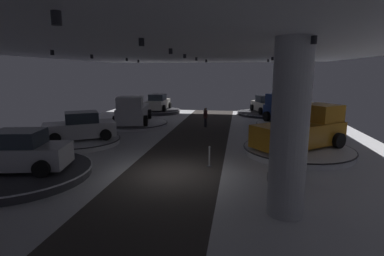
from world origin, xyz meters
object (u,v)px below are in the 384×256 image
display_car_near_left (17,152)px  display_platform_deep_left (158,111)px  column_right (289,130)px  display_platform_far_left (134,124)px  display_car_deep_right (265,105)px  visitor_walking_near (205,116)px  display_car_deep_left (158,103)px  display_platform_mid_left (81,141)px  display_platform_deep_right (265,113)px  pickup_truck_far_left (133,112)px  display_platform_mid_right (297,150)px  pickup_truck_mid_right (303,130)px  display_platform_far_right (292,125)px  display_platform_near_left (18,173)px  display_car_mid_left (80,127)px  brand_sign_pylon (287,135)px  pickup_truck_far_right (290,112)px

display_car_near_left → display_platform_deep_left: display_car_near_left is taller
column_right → display_platform_far_left: column_right is taller
display_platform_far_left → display_car_deep_right: display_car_deep_right is taller
visitor_walking_near → display_car_deep_left: bearing=129.1°
display_platform_mid_left → display_platform_deep_right: 19.35m
display_car_near_left → pickup_truck_far_left: bearing=87.6°
display_platform_far_left → display_platform_mid_right: (12.02, -6.98, 0.05)m
pickup_truck_mid_right → display_platform_far_right: pickup_truck_mid_right is taller
display_platform_far_left → display_car_deep_left: size_ratio=1.33×
display_platform_near_left → display_platform_far_right: 19.47m
pickup_truck_mid_right → visitor_walking_near: (-6.21, 6.96, -0.39)m
display_platform_mid_left → display_car_deep_right: bearing=50.0°
display_platform_far_left → display_platform_deep_right: display_platform_deep_right is taller
display_platform_far_left → display_car_near_left: bearing=-92.0°
display_platform_mid_left → display_platform_mid_right: 13.04m
display_platform_far_right → display_car_mid_left: bearing=-150.5°
display_platform_mid_right → display_platform_far_right: bearing=83.0°
brand_sign_pylon → pickup_truck_far_right: size_ratio=0.69×
column_right → display_platform_deep_right: column_right is taller
display_car_mid_left → visitor_walking_near: bearing=44.6°
display_car_near_left → display_car_deep_left: display_car_near_left is taller
column_right → display_car_deep_left: bearing=115.1°
display_platform_far_left → display_car_mid_left: bearing=-98.4°
display_car_near_left → display_platform_far_right: size_ratio=0.79×
display_platform_mid_right → visitor_walking_near: size_ratio=3.73×
brand_sign_pylon → pickup_truck_mid_right: 5.27m
display_platform_near_left → pickup_truck_far_left: bearing=87.5°
display_platform_deep_right → pickup_truck_mid_right: pickup_truck_mid_right is taller
display_platform_far_right → visitor_walking_near: bearing=-172.0°
display_platform_far_left → display_platform_deep_left: display_platform_deep_left is taller
display_car_near_left → display_platform_deep_left: (0.45, 20.53, -0.94)m
display_car_deep_left → display_platform_deep_left: bearing=90.8°
display_platform_mid_right → pickup_truck_far_right: size_ratio=1.05×
visitor_walking_near → display_car_mid_left: bearing=-135.4°
display_car_deep_right → display_platform_mid_right: display_car_deep_right is taller
pickup_truck_far_left → display_car_near_left: (-0.53, -12.54, -0.06)m
display_car_mid_left → display_platform_deep_left: bearing=86.1°
column_right → pickup_truck_far_left: (-10.23, 14.07, -1.55)m
display_platform_deep_right → display_platform_mid_right: size_ratio=0.98×
display_platform_far_left → visitor_walking_near: size_ratio=3.57×
pickup_truck_far_left → display_car_near_left: bearing=-92.4°
display_car_near_left → display_platform_far_left: bearing=88.0°
display_platform_mid_right → display_platform_far_left: bearing=149.9°
display_car_deep_left → display_car_deep_right: bearing=2.0°
display_platform_far_left → display_platform_deep_right: bearing=35.0°
display_platform_near_left → pickup_truck_far_right: 19.59m
display_platform_mid_left → visitor_walking_near: size_ratio=3.06×
display_platform_mid_left → display_car_mid_left: 0.91m
display_platform_mid_right → display_platform_far_right: (1.00, 8.14, -0.04)m
display_car_mid_left → display_car_near_left: display_car_near_left is taller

